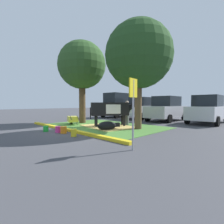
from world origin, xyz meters
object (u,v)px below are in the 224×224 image
object	(u,v)px
person_handler	(127,112)
shade_tree_right	(139,55)
cow_holstein	(112,109)
calf_lying	(108,126)
parking_sign	(133,100)
bucket_green	(46,129)
shade_tree_left	(82,66)
sedan_silver	(208,110)
sedan_blue	(142,108)
hatchback_white	(167,109)
bucket_orange	(64,130)
suv_dark_grey	(119,105)
wheelbarrow	(73,119)
bucket_yellow	(74,133)
bucket_pink	(58,129)

from	to	relation	value
person_handler	shade_tree_right	bearing A→B (deg)	-31.09
cow_holstein	calf_lying	xyz separation A→B (m)	(0.89, -1.18, -0.84)
parking_sign	bucket_green	size ratio (longest dim) A/B	7.54
shade_tree_right	parking_sign	size ratio (longest dim) A/B	2.73
shade_tree_left	shade_tree_right	world-z (taller)	shade_tree_right
person_handler	sedan_silver	xyz separation A→B (m)	(3.49, 4.85, 0.12)
shade_tree_left	sedan_silver	bearing A→B (deg)	44.32
sedan_blue	hatchback_white	distance (m)	2.63
cow_holstein	sedan_silver	size ratio (longest dim) A/B	0.63
bucket_green	bucket_orange	size ratio (longest dim) A/B	0.88
sedan_silver	person_handler	bearing A→B (deg)	-125.74
person_handler	parking_sign	xyz separation A→B (m)	(3.98, -4.50, 0.67)
calf_lying	sedan_blue	bearing A→B (deg)	110.95
bucket_orange	suv_dark_grey	xyz separation A→B (m)	(-4.78, 9.13, 1.10)
wheelbarrow	hatchback_white	bearing A→B (deg)	65.75
shade_tree_right	parking_sign	xyz separation A→B (m)	(2.38, -3.53, -2.52)
shade_tree_left	person_handler	distance (m)	4.68
shade_tree_left	hatchback_white	bearing A→B (deg)	58.92
bucket_yellow	parking_sign	bearing A→B (deg)	2.24
parking_sign	cow_holstein	bearing A→B (deg)	142.18
cow_holstein	parking_sign	distance (m)	5.37
bucket_green	bucket_yellow	xyz separation A→B (m)	(2.09, 0.32, 0.02)
shade_tree_right	bucket_yellow	bearing A→B (deg)	-101.46
suv_dark_grey	hatchback_white	size ratio (longest dim) A/B	1.05
parking_sign	bucket_green	distance (m)	5.41
shade_tree_right	bucket_green	size ratio (longest dim) A/B	20.57
bucket_green	bucket_orange	world-z (taller)	bucket_orange
shade_tree_left	sedan_silver	xyz separation A→B (m)	(6.48, 6.33, -3.16)
shade_tree_left	cow_holstein	bearing A→B (deg)	5.49
shade_tree_left	sedan_blue	bearing A→B (deg)	81.36
suv_dark_grey	parking_sign	bearing A→B (deg)	-45.60
bucket_green	sedan_silver	bearing A→B (deg)	64.23
shade_tree_right	bucket_pink	world-z (taller)	shade_tree_right
sedan_blue	hatchback_white	world-z (taller)	same
shade_tree_right	wheelbarrow	distance (m)	5.78
shade_tree_right	sedan_silver	distance (m)	6.84
person_handler	bucket_green	distance (m)	5.14
shade_tree_right	bucket_orange	size ratio (longest dim) A/B	18.01
sedan_blue	bucket_pink	bearing A→B (deg)	-80.87
bucket_green	bucket_yellow	size ratio (longest dim) A/B	0.89
calf_lying	sedan_silver	size ratio (longest dim) A/B	0.30
parking_sign	bucket_pink	world-z (taller)	parking_sign
sedan_silver	sedan_blue	bearing A→B (deg)	-178.23
cow_holstein	hatchback_white	size ratio (longest dim) A/B	0.63
cow_holstein	bucket_green	world-z (taller)	cow_holstein
bucket_green	hatchback_white	bearing A→B (deg)	79.15
calf_lying	sedan_blue	distance (m)	7.61
shade_tree_left	person_handler	bearing A→B (deg)	26.33
parking_sign	sedan_blue	bearing A→B (deg)	123.37
parking_sign	bucket_green	bearing A→B (deg)	-175.19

